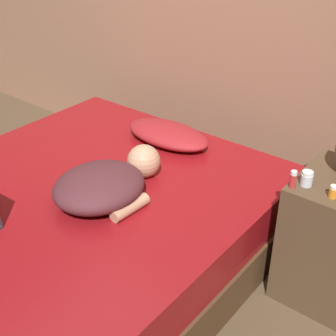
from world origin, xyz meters
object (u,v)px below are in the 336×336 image
pillow (168,134)px  bottle_clear (307,179)px  bottle_red (293,179)px  person_lying (107,183)px  bottle_orange (333,192)px

pillow → bottle_clear: bearing=-13.0°
bottle_red → bottle_clear: (0.04, 0.05, -0.01)m
person_lying → bottle_orange: bottle_orange is taller
pillow → bottle_clear: bottle_clear is taller
bottle_clear → bottle_orange: bearing=-9.5°
pillow → bottle_red: bottle_red is taller
bottle_red → pillow: bearing=163.4°
pillow → person_lying: 0.66m
pillow → bottle_orange: size_ratio=9.63×
bottle_orange → bottle_red: bottle_red is taller
bottle_orange → person_lying: bearing=-157.1°
person_lying → bottle_orange: size_ratio=11.06×
person_lying → bottle_clear: bottle_clear is taller
bottle_orange → bottle_clear: 0.13m
pillow → bottle_red: 0.98m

